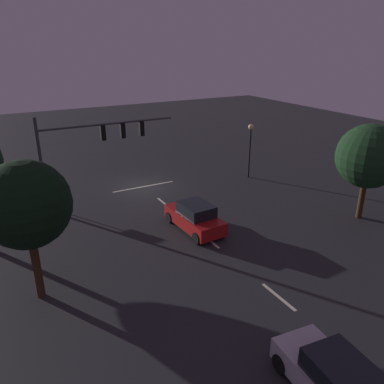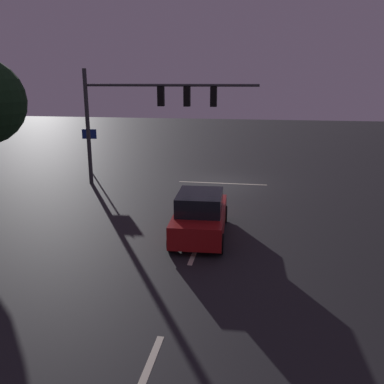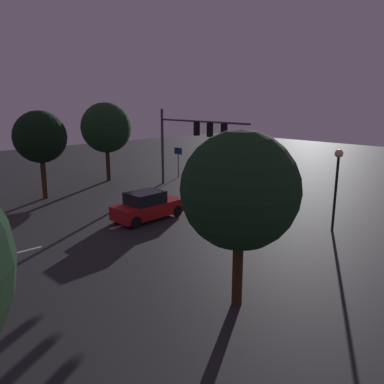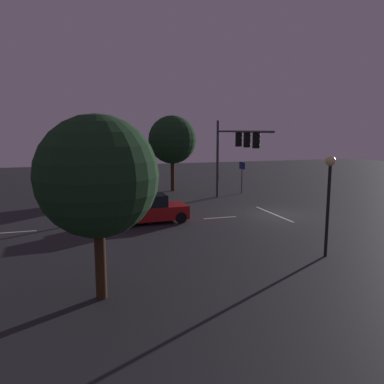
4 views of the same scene
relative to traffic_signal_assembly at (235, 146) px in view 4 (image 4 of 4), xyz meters
The scene contains 12 objects.
ground_plane 6.00m from the traffic_signal_assembly, 160.35° to the right, with size 80.00×80.00×0.00m, color #232326.
traffic_signal_assembly is the anchor object (origin of this frame).
lane_dash_far 6.40m from the traffic_signal_assembly, 145.82° to the left, with size 2.20×0.16×0.01m, color beige.
lane_dash_mid 10.41m from the traffic_signal_assembly, 114.12° to the left, with size 2.20×0.16×0.01m, color beige.
lane_dash_near 15.74m from the traffic_signal_assembly, 104.79° to the left, with size 2.20×0.16×0.01m, color beige.
stop_bar 5.96m from the traffic_signal_assembly, 162.94° to the right, with size 5.00×0.16×0.01m, color beige.
car_approaching 8.80m from the traffic_signal_assembly, 118.28° to the left, with size 2.09×4.44×1.70m.
street_lamp_left_kerb 12.45m from the traffic_signal_assembly, behind, with size 0.44×0.44×4.44m.
route_sign 5.86m from the traffic_signal_assembly, 30.34° to the right, with size 0.90×0.14×2.79m.
tree_left_near 17.52m from the traffic_signal_assembly, 142.32° to the left, with size 3.93×3.93×6.05m.
tree_right_near 10.89m from the traffic_signal_assembly, 60.55° to the left, with size 3.67×3.67×6.28m.
tree_right_far 8.27m from the traffic_signal_assembly, 19.38° to the left, with size 4.32×4.32×6.81m.
Camera 4 is at (-22.60, 12.81, 5.55)m, focal length 36.45 mm.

